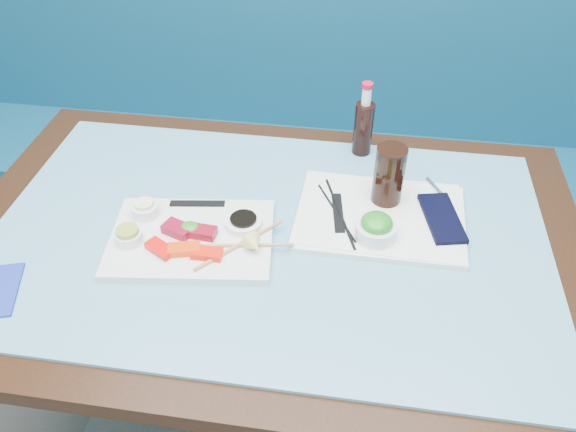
# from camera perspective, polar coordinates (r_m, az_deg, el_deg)

# --- Properties ---
(booth_bench) EXTENTS (3.00, 0.56, 1.17)m
(booth_bench) POSITION_cam_1_polar(r_m,az_deg,el_deg) (2.13, 2.14, 5.99)
(booth_bench) COLOR navy
(booth_bench) RESTS_ON ground
(dining_table) EXTENTS (1.40, 0.90, 0.75)m
(dining_table) POSITION_cam_1_polar(r_m,az_deg,el_deg) (1.30, -1.94, -4.65)
(dining_table) COLOR black
(dining_table) RESTS_ON ground
(glass_top) EXTENTS (1.22, 0.76, 0.01)m
(glass_top) POSITION_cam_1_polar(r_m,az_deg,el_deg) (1.24, -2.03, -1.85)
(glass_top) COLOR #5E9FBD
(glass_top) RESTS_ON dining_table
(sashimi_plate) EXTENTS (0.38, 0.29, 0.02)m
(sashimi_plate) POSITION_cam_1_polar(r_m,az_deg,el_deg) (1.23, -9.76, -2.29)
(sashimi_plate) COLOR white
(sashimi_plate) RESTS_ON glass_top
(salmon_left) EXTENTS (0.07, 0.06, 0.02)m
(salmon_left) POSITION_cam_1_polar(r_m,az_deg,el_deg) (1.20, -12.86, -3.24)
(salmon_left) COLOR #FD0D0A
(salmon_left) RESTS_ON sashimi_plate
(salmon_mid) EXTENTS (0.07, 0.05, 0.02)m
(salmon_mid) POSITION_cam_1_polar(r_m,az_deg,el_deg) (1.19, -10.51, -3.34)
(salmon_mid) COLOR #FC3E0A
(salmon_mid) RESTS_ON sashimi_plate
(salmon_right) EXTENTS (0.06, 0.03, 0.02)m
(salmon_right) POSITION_cam_1_polar(r_m,az_deg,el_deg) (1.17, -8.24, -3.80)
(salmon_right) COLOR #FF1C0A
(salmon_right) RESTS_ON sashimi_plate
(tuna_left) EXTENTS (0.07, 0.06, 0.02)m
(tuna_left) POSITION_cam_1_polar(r_m,az_deg,el_deg) (1.23, -11.14, -1.34)
(tuna_left) COLOR maroon
(tuna_left) RESTS_ON sashimi_plate
(tuna_right) EXTENTS (0.06, 0.04, 0.02)m
(tuna_right) POSITION_cam_1_polar(r_m,az_deg,el_deg) (1.22, -8.67, -1.64)
(tuna_right) COLOR maroon
(tuna_right) RESTS_ON sashimi_plate
(seaweed_garnish) EXTENTS (0.05, 0.05, 0.02)m
(seaweed_garnish) POSITION_cam_1_polar(r_m,az_deg,el_deg) (1.23, -9.97, -1.24)
(seaweed_garnish) COLOR #2F821E
(seaweed_garnish) RESTS_ON sashimi_plate
(ramekin_wasabi) EXTENTS (0.07, 0.07, 0.02)m
(ramekin_wasabi) POSITION_cam_1_polar(r_m,az_deg,el_deg) (1.23, -15.88, -2.05)
(ramekin_wasabi) COLOR white
(ramekin_wasabi) RESTS_ON sashimi_plate
(wasabi_fill) EXTENTS (0.06, 0.06, 0.01)m
(wasabi_fill) POSITION_cam_1_polar(r_m,az_deg,el_deg) (1.22, -16.02, -1.46)
(wasabi_fill) COLOR #93AF38
(wasabi_fill) RESTS_ON ramekin_wasabi
(ramekin_ginger) EXTENTS (0.08, 0.08, 0.03)m
(ramekin_ginger) POSITION_cam_1_polar(r_m,az_deg,el_deg) (1.29, -14.30, 0.64)
(ramekin_ginger) COLOR white
(ramekin_ginger) RESTS_ON sashimi_plate
(ginger_fill) EXTENTS (0.05, 0.05, 0.01)m
(ginger_fill) POSITION_cam_1_polar(r_m,az_deg,el_deg) (1.28, -14.42, 1.22)
(ginger_fill) COLOR white
(ginger_fill) RESTS_ON ramekin_ginger
(soy_dish) EXTENTS (0.08, 0.08, 0.02)m
(soy_dish) POSITION_cam_1_polar(r_m,az_deg,el_deg) (1.23, -4.54, -0.65)
(soy_dish) COLOR white
(soy_dish) RESTS_ON sashimi_plate
(soy_fill) EXTENTS (0.07, 0.07, 0.01)m
(soy_fill) POSITION_cam_1_polar(r_m,az_deg,el_deg) (1.22, -4.57, -0.27)
(soy_fill) COLOR black
(soy_fill) RESTS_ON soy_dish
(lemon_wedge) EXTENTS (0.06, 0.05, 0.04)m
(lemon_wedge) POSITION_cam_1_polar(r_m,az_deg,el_deg) (1.16, -3.45, -2.96)
(lemon_wedge) COLOR #E2E36B
(lemon_wedge) RESTS_ON sashimi_plate
(chopstick_sleeve) EXTENTS (0.13, 0.04, 0.00)m
(chopstick_sleeve) POSITION_cam_1_polar(r_m,az_deg,el_deg) (1.30, -9.19, 1.26)
(chopstick_sleeve) COLOR black
(chopstick_sleeve) RESTS_ON sashimi_plate
(wooden_chopstick_a) EXTENTS (0.16, 0.18, 0.01)m
(wooden_chopstick_a) POSITION_cam_1_polar(r_m,az_deg,el_deg) (1.19, -4.94, -2.90)
(wooden_chopstick_a) COLOR tan
(wooden_chopstick_a) RESTS_ON sashimi_plate
(wooden_chopstick_b) EXTENTS (0.21, 0.04, 0.01)m
(wooden_chopstick_b) POSITION_cam_1_polar(r_m,az_deg,el_deg) (1.18, -4.46, -2.96)
(wooden_chopstick_b) COLOR tan
(wooden_chopstick_b) RESTS_ON sashimi_plate
(serving_tray) EXTENTS (0.37, 0.28, 0.01)m
(serving_tray) POSITION_cam_1_polar(r_m,az_deg,el_deg) (1.29, 9.33, -0.09)
(serving_tray) COLOR white
(serving_tray) RESTS_ON glass_top
(paper_placemat) EXTENTS (0.38, 0.28, 0.00)m
(paper_placemat) POSITION_cam_1_polar(r_m,az_deg,el_deg) (1.28, 9.37, 0.18)
(paper_placemat) COLOR white
(paper_placemat) RESTS_ON serving_tray
(seaweed_bowl) EXTENTS (0.09, 0.09, 0.04)m
(seaweed_bowl) POSITION_cam_1_polar(r_m,az_deg,el_deg) (1.21, 8.90, -1.48)
(seaweed_bowl) COLOR white
(seaweed_bowl) RESTS_ON serving_tray
(seaweed_salad) EXTENTS (0.08, 0.08, 0.03)m
(seaweed_salad) POSITION_cam_1_polar(r_m,az_deg,el_deg) (1.20, 9.01, -0.67)
(seaweed_salad) COLOR #21821E
(seaweed_salad) RESTS_ON seaweed_bowl
(cola_glass) EXTENTS (0.09, 0.09, 0.14)m
(cola_glass) POSITION_cam_1_polar(r_m,az_deg,el_deg) (1.28, 10.21, 4.10)
(cola_glass) COLOR black
(cola_glass) RESTS_ON serving_tray
(navy_pouch) EXTENTS (0.10, 0.17, 0.01)m
(navy_pouch) POSITION_cam_1_polar(r_m,az_deg,el_deg) (1.29, 15.36, -0.23)
(navy_pouch) COLOR black
(navy_pouch) RESTS_ON serving_tray
(fork) EXTENTS (0.05, 0.08, 0.01)m
(fork) POSITION_cam_1_polar(r_m,az_deg,el_deg) (1.37, 14.86, 2.64)
(fork) COLOR silver
(fork) RESTS_ON serving_tray
(black_chopstick_a) EXTENTS (0.10, 0.19, 0.01)m
(black_chopstick_a) POSITION_cam_1_polar(r_m,az_deg,el_deg) (1.27, 4.93, 0.38)
(black_chopstick_a) COLOR black
(black_chopstick_a) RESTS_ON serving_tray
(black_chopstick_b) EXTENTS (0.09, 0.23, 0.01)m
(black_chopstick_b) POSITION_cam_1_polar(r_m,az_deg,el_deg) (1.27, 5.29, 0.36)
(black_chopstick_b) COLOR black
(black_chopstick_b) RESTS_ON serving_tray
(tray_sleeve) EXTENTS (0.04, 0.14, 0.00)m
(tray_sleeve) POSITION_cam_1_polar(r_m,az_deg,el_deg) (1.27, 5.10, 0.33)
(tray_sleeve) COLOR black
(tray_sleeve) RESTS_ON serving_tray
(cola_bottle_body) EXTENTS (0.05, 0.05, 0.14)m
(cola_bottle_body) POSITION_cam_1_polar(r_m,az_deg,el_deg) (1.46, 7.65, 8.78)
(cola_bottle_body) COLOR black
(cola_bottle_body) RESTS_ON glass_top
(cola_bottle_neck) EXTENTS (0.03, 0.03, 0.05)m
(cola_bottle_neck) POSITION_cam_1_polar(r_m,az_deg,el_deg) (1.41, 7.99, 11.97)
(cola_bottle_neck) COLOR white
(cola_bottle_neck) RESTS_ON cola_bottle_body
(cola_bottle_cap) EXTENTS (0.04, 0.04, 0.01)m
(cola_bottle_cap) POSITION_cam_1_polar(r_m,az_deg,el_deg) (1.40, 8.10, 13.00)
(cola_bottle_cap) COLOR red
(cola_bottle_cap) RESTS_ON cola_bottle_neck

